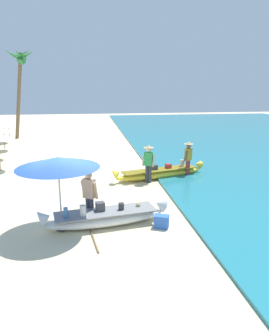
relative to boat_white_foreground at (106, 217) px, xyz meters
name	(u,v)px	position (x,y,z in m)	size (l,w,h in m)	color
ground_plane	(72,218)	(-1.07, 0.70, -0.27)	(80.00, 80.00, 0.00)	beige
boat_white_foreground	(106,217)	(0.00, 0.00, 0.00)	(4.04, 1.42, 0.78)	white
boat_yellow_midground	(160,173)	(2.80, 4.73, -0.02)	(4.57, 1.77, 0.75)	yellow
person_vendor_hatted	(149,161)	(2.14, 4.16, 0.72)	(0.58, 0.45, 1.71)	#333842
person_tourist_customer	(89,194)	(-0.47, 0.38, 0.65)	(0.57, 0.48, 1.64)	#333842
person_vendor_assistant	(188,156)	(4.17, 4.85, 0.71)	(0.53, 0.52, 1.69)	#B2383D
patio_umbrella_large	(58,163)	(-1.32, -0.10, 1.79)	(2.40, 2.40, 2.22)	#B7B7BC
parasol_row_2	(2,124)	(-6.03, 12.59, 1.48)	(1.60, 1.60, 1.91)	#8E6B47
parasol_row_3	(3,120)	(-6.74, 15.64, 1.48)	(1.60, 1.60, 1.91)	#8E6B47
parasol_row_4	(8,117)	(-7.02, 18.27, 1.48)	(1.60, 1.60, 1.91)	#8E6B47
palm_tree_leaning_seaward	(20,66)	(-5.54, 17.68, 5.41)	(2.45, 2.75, 7.04)	brown
cooler_box	(162,221)	(1.66, -0.42, -0.07)	(0.43, 0.29, 0.39)	blue
paddle	(91,233)	(-0.45, -0.55, -0.24)	(0.47, 1.85, 0.05)	#8E6B47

